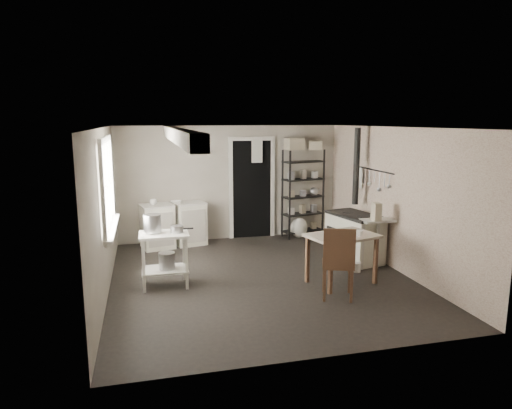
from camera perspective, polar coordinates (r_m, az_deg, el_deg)
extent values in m
plane|color=black|center=(7.16, 0.58, -9.11)|extent=(5.00, 5.00, 0.00)
plane|color=silver|center=(6.75, 0.62, 9.61)|extent=(5.00, 5.00, 0.00)
cube|color=#A79F8F|center=(9.27, -3.27, 2.71)|extent=(4.50, 0.02, 2.30)
cube|color=#A79F8F|center=(4.55, 8.53, -5.64)|extent=(4.50, 0.02, 2.30)
cube|color=#A79F8F|center=(6.68, -18.45, -0.88)|extent=(0.02, 5.00, 2.30)
cube|color=#A79F8F|center=(7.73, 16.97, 0.70)|extent=(0.02, 5.00, 2.30)
cylinder|color=#AAA9AC|center=(6.74, -12.84, -2.32)|extent=(0.30, 0.30, 0.27)
cylinder|color=#AAA9AC|center=(6.71, -9.88, -3.05)|extent=(0.20, 0.20, 0.10)
cylinder|color=#AAA9AC|center=(6.81, -11.07, -6.94)|extent=(0.29, 0.29, 0.25)
imported|color=white|center=(8.80, -9.99, 0.86)|extent=(0.34, 0.34, 0.07)
imported|color=white|center=(8.76, -12.74, 0.84)|extent=(0.17, 0.17, 0.11)
imported|color=white|center=(9.42, 4.31, 4.10)|extent=(0.10, 0.10, 0.17)
cube|color=beige|center=(9.36, 4.82, 8.05)|extent=(0.37, 0.33, 0.23)
cube|color=beige|center=(9.46, 7.45, 7.90)|extent=(0.34, 0.32, 0.17)
cube|color=beige|center=(7.52, 14.83, -0.55)|extent=(0.13, 0.20, 0.29)
imported|color=white|center=(6.80, 12.83, -3.38)|extent=(0.10, 0.10, 0.09)
ellipsoid|color=beige|center=(9.48, 5.40, -2.74)|extent=(0.44, 0.42, 0.42)
cylinder|color=white|center=(7.58, 12.52, -7.67)|extent=(0.13, 0.13, 0.15)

